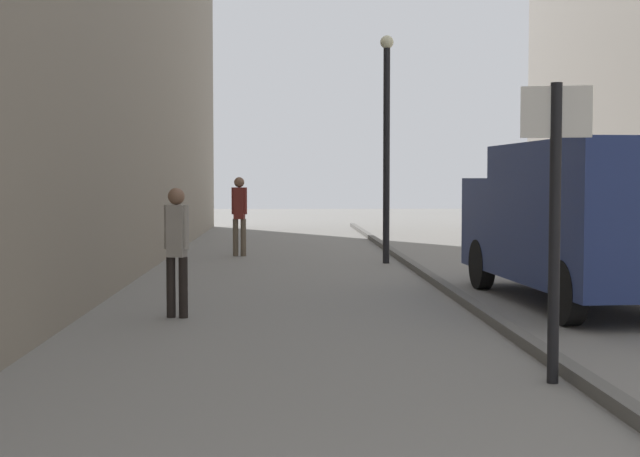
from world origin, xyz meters
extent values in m
plane|color=gray|center=(0.00, 12.00, 0.00)|extent=(80.00, 80.00, 0.00)
cube|color=#615F5B|center=(1.58, 12.00, 0.06)|extent=(0.16, 40.00, 0.12)
cylinder|color=black|center=(-2.27, 9.60, 0.39)|extent=(0.12, 0.12, 0.78)
cylinder|color=black|center=(-2.43, 9.64, 0.39)|extent=(0.12, 0.12, 0.78)
cube|color=gray|center=(-2.35, 9.62, 1.11)|extent=(0.25, 0.23, 0.67)
cylinder|color=gray|center=(-2.24, 9.59, 1.16)|extent=(0.09, 0.09, 0.57)
cylinder|color=gray|center=(-2.47, 9.65, 1.16)|extent=(0.09, 0.09, 0.57)
sphere|color=brown|center=(-2.35, 9.62, 1.56)|extent=(0.22, 0.22, 0.22)
cylinder|color=brown|center=(-1.92, 18.89, 0.43)|extent=(0.13, 0.13, 0.85)
cylinder|color=brown|center=(-2.10, 18.92, 0.43)|extent=(0.13, 0.13, 0.85)
cube|color=maroon|center=(-2.01, 18.91, 1.22)|extent=(0.26, 0.23, 0.73)
cylinder|color=maroon|center=(-1.88, 18.89, 1.27)|extent=(0.10, 0.10, 0.62)
cylinder|color=maroon|center=(-2.14, 18.93, 1.27)|extent=(0.10, 0.10, 0.62)
sphere|color=brown|center=(-2.01, 18.91, 1.70)|extent=(0.24, 0.24, 0.24)
cube|color=navy|center=(3.28, 10.06, 1.31)|extent=(2.26, 3.92, 1.93)
cube|color=navy|center=(3.10, 12.69, 1.06)|extent=(2.10, 1.61, 1.45)
cube|color=black|center=(3.06, 13.21, 1.38)|extent=(1.69, 0.15, 0.64)
cylinder|color=black|center=(2.21, 12.48, 0.40)|extent=(0.27, 0.81, 0.80)
cylinder|color=black|center=(4.01, 12.60, 0.40)|extent=(0.27, 0.81, 0.80)
cylinder|color=black|center=(2.45, 8.81, 0.40)|extent=(0.27, 0.81, 0.80)
cylinder|color=black|center=(1.35, 5.74, 1.30)|extent=(0.10, 0.10, 2.60)
cube|color=white|center=(1.35, 5.74, 2.35)|extent=(0.59, 0.15, 0.44)
cylinder|color=black|center=(1.16, 16.99, 2.25)|extent=(0.14, 0.14, 4.50)
sphere|color=beige|center=(1.16, 16.99, 4.62)|extent=(0.28, 0.28, 0.28)
camera|label=1|loc=(-0.98, -1.99, 1.78)|focal=50.99mm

